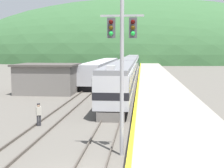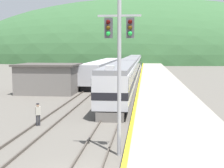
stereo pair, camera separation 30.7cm
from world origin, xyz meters
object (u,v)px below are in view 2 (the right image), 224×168
Objects in this scene: express_train_lead_car at (121,80)px; track_worker at (38,113)px; signal_mast_main at (119,54)px; siding_train at (104,70)px; carriage_third at (135,63)px; carriage_second at (131,68)px.

express_train_lead_car is 13.29m from track_worker.
signal_mast_main reaches higher than express_train_lead_car.
siding_train is at bearing 98.68° from signal_mast_main.
carriage_second is at bearing -90.00° from carriage_third.
express_train_lead_car is 43.98m from carriage_third.
carriage_second is at bearing 15.68° from siding_train.
track_worker is (-5.09, -56.19, -1.23)m from carriage_third.
express_train_lead_car is 1.06× the size of carriage_third.
track_worker is at bearing -95.18° from carriage_third.
express_train_lead_car is 22.43m from carriage_second.
carriage_third is 2.54× the size of signal_mast_main.
track_worker is at bearing -90.79° from siding_train.
track_worker is at bearing -112.62° from express_train_lead_car.
carriage_second is (0.00, 22.43, -0.01)m from express_train_lead_car.
express_train_lead_car is 21.63m from siding_train.
signal_mast_main reaches higher than carriage_second.
express_train_lead_car reaches higher than track_worker.
express_train_lead_car is at bearing 67.38° from track_worker.
track_worker is (-5.09, -12.22, -1.24)m from express_train_lead_car.
express_train_lead_car is 2.69× the size of signal_mast_main.
carriage_third is 23.32m from siding_train.
siding_train is at bearing -101.46° from carriage_third.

